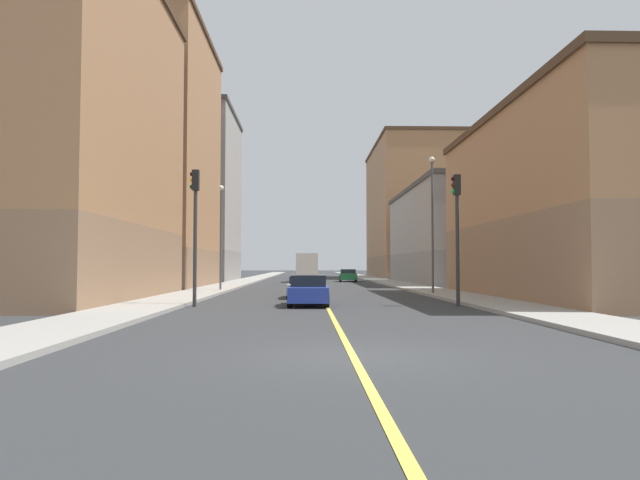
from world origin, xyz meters
TOP-DOWN VIEW (x-y plane):
  - ground_plane at (0.00, 0.00)m, footprint 400.00×400.00m
  - sidewalk_left at (7.64, 49.00)m, footprint 2.98×168.00m
  - sidewalk_right at (-7.64, 49.00)m, footprint 2.98×168.00m
  - lane_center_stripe at (0.00, 49.00)m, footprint 0.16×154.00m
  - building_left_near at (14.50, 18.82)m, footprint 11.04×20.96m
  - building_left_mid at (14.50, 44.63)m, footprint 11.04×23.45m
  - building_left_far at (14.50, 71.01)m, footprint 11.04×23.62m
  - building_right_corner at (-14.50, 17.99)m, footprint 11.04×17.59m
  - building_right_midblock at (-14.50, 35.54)m, footprint 11.04×15.75m
  - building_right_distant at (-14.50, 53.79)m, footprint 11.04×15.02m
  - traffic_light_left_near at (5.73, 13.59)m, footprint 0.40×0.32m
  - traffic_light_right_near at (-5.77, 13.59)m, footprint 0.40×0.32m
  - street_lamp_left_near at (6.75, 22.98)m, footprint 0.36×0.36m
  - street_lamp_right_near at (-6.75, 27.82)m, footprint 0.36×0.36m
  - car_green at (3.78, 52.25)m, footprint 2.09×4.48m
  - car_silver at (-1.06, 20.30)m, footprint 1.79×4.03m
  - car_blue at (-0.81, 14.18)m, footprint 1.83×4.04m
  - box_truck at (-0.81, 50.78)m, footprint 2.38×6.91m

SIDE VIEW (x-z plane):
  - ground_plane at x=0.00m, z-range 0.00..0.00m
  - lane_center_stripe at x=0.00m, z-range 0.00..0.01m
  - sidewalk_left at x=7.64m, z-range 0.00..0.15m
  - sidewalk_right at x=-7.64m, z-range 0.00..0.15m
  - car_silver at x=-1.06m, z-range -0.01..1.19m
  - car_blue at x=-0.81m, z-range -0.01..1.35m
  - car_green at x=3.78m, z-range -0.02..1.37m
  - box_truck at x=-0.81m, z-range 0.09..3.16m
  - traffic_light_left_near at x=5.73m, z-range 0.87..6.67m
  - traffic_light_right_near at x=-5.77m, z-range 0.88..6.85m
  - street_lamp_right_near at x=-6.75m, z-range 0.91..8.06m
  - building_left_mid at x=14.50m, z-range 0.01..9.47m
  - street_lamp_left_near at x=6.75m, z-range 0.94..9.21m
  - building_left_near at x=14.50m, z-range 0.01..10.16m
  - building_right_corner at x=-14.50m, z-range 0.01..17.30m
  - building_right_distant at x=-14.50m, z-range 0.01..19.28m
  - building_left_far at x=14.50m, z-range 0.01..19.31m
  - building_right_midblock at x=-14.50m, z-range 0.01..20.96m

